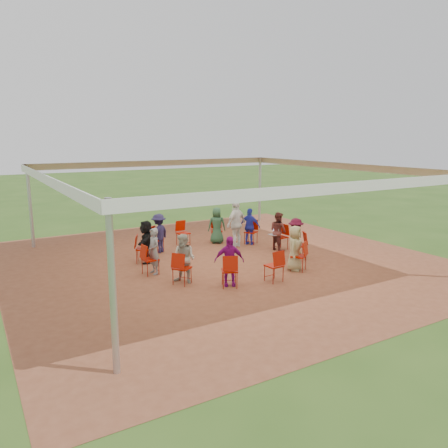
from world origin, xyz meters
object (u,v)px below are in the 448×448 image
chair_0 (281,237)px  chair_9 (274,266)px  person_seated_7 (229,261)px  person_seated_0 (278,231)px  person_seated_6 (184,259)px  chair_3 (183,233)px  chair_7 (182,268)px  chair_8 (230,271)px  standing_person (236,224)px  person_seated_1 (250,227)px  person_seated_9 (296,239)px  person_seated_8 (295,248)px  chair_2 (217,231)px  person_seated_3 (159,233)px  cable_coil (234,251)px  chair_10 (298,256)px  chair_1 (251,232)px  chair_11 (299,246)px  person_seated_4 (146,242)px  chair_5 (143,249)px  person_seated_2 (217,225)px  laptop (275,233)px  chair_6 (150,260)px  person_seated_5 (154,251)px  chair_4 (156,240)px

chair_0 → chair_9: 3.57m
person_seated_7 → person_seated_0: bearing=60.0°
person_seated_6 → person_seated_7: (0.94, -0.81, 0.00)m
person_seated_6 → person_seated_7: same height
chair_3 → chair_7: same height
chair_8 → standing_person: 4.37m
chair_0 → standing_person: bearing=41.5°
person_seated_1 → person_seated_9: size_ratio=1.00×
person_seated_8 → standing_person: 3.30m
chair_2 → person_seated_1: size_ratio=0.66×
chair_7 → person_seated_3: 3.49m
person_seated_3 → person_seated_6: size_ratio=1.00×
cable_coil → person_seated_1: bearing=27.9°
person_seated_1 → person_seated_8: size_ratio=1.00×
person_seated_7 → chair_10: bearing=27.6°
person_seated_9 → chair_7: bearing=120.8°
chair_1 → chair_10: same height
chair_11 → person_seated_4: (-4.44, 2.15, 0.24)m
chair_5 → chair_9: bearing=60.0°
person_seated_6 → standing_person: standing_person is taller
person_seated_2 → standing_person: bearing=136.2°
laptop → chair_8: bearing=121.9°
person_seated_1 → chair_8: bearing=105.4°
chair_5 → chair_6: bearing=15.0°
standing_person → chair_5: bearing=-17.2°
chair_1 → chair_10: bearing=135.0°
chair_9 → person_seated_0: person_seated_0 is taller
chair_0 → chair_7: size_ratio=1.00×
person_seated_1 → person_seated_2: bearing=15.0°
chair_1 → person_seated_8: 3.49m
chair_9 → person_seated_2: bearing=75.4°
chair_5 → chair_9: same height
person_seated_5 → chair_9: bearing=43.6°
person_seated_5 → cable_coil: bearing=102.1°
chair_4 → person_seated_1: bearing=133.6°
chair_4 → person_seated_7: (0.37, -4.25, 0.24)m
chair_0 → chair_1: 1.31m
chair_1 → person_seated_9: person_seated_9 is taller
chair_6 → person_seated_7: person_seated_7 is taller
chair_9 → person_seated_8: 1.30m
person_seated_0 → person_seated_5: same height
chair_1 → person_seated_0: 1.30m
chair_9 → person_seated_6: (-2.17, 1.17, 0.24)m
chair_10 → chair_11: (0.85, 0.99, 0.00)m
person_seated_0 → standing_person: (-1.03, 1.13, 0.17)m
chair_8 → person_seated_7: bearing=90.0°
chair_10 → person_seated_8: (-0.07, 0.10, 0.24)m
chair_2 → person_seated_4: person_seated_4 is taller
chair_3 → person_seated_8: 4.77m
person_seated_7 → person_seated_8: size_ratio=1.00×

